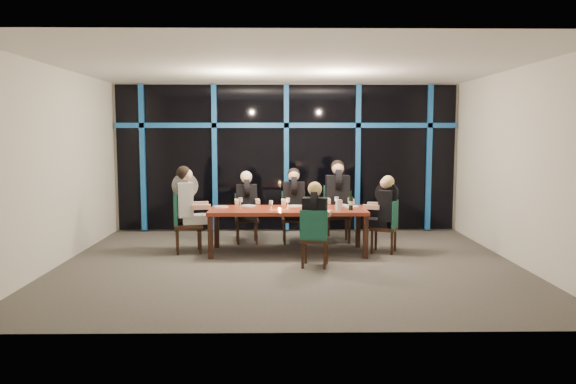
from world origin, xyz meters
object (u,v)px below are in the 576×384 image
dining_table (288,213)px  diner_end_left (187,196)px  diner_end_right (385,202)px  chair_end_right (389,224)px  chair_end_left (183,220)px  diner_near_mid (315,211)px  chair_far_left (246,215)px  diner_far_mid (294,194)px  water_pitcher (339,205)px  chair_far_mid (294,214)px  chair_near_mid (314,235)px  wine_bottle (351,203)px  diner_far_left (247,196)px  chair_far_right (337,210)px  diner_far_right (338,189)px

dining_table → diner_end_left: (-1.68, 0.07, 0.27)m
diner_end_right → chair_end_right: bearing=90.0°
chair_end_left → diner_near_mid: 2.40m
chair_far_left → diner_far_mid: diner_far_mid is taller
water_pitcher → diner_end_right: bearing=17.8°
chair_far_mid → water_pitcher: 1.41m
chair_near_mid → water_pitcher: size_ratio=4.85×
chair_far_mid → wine_bottle: wine_bottle is taller
chair_far_mid → diner_end_right: bearing=-33.2°
dining_table → chair_far_mid: chair_far_mid is taller
diner_far_mid → diner_near_mid: 1.83m
diner_far_mid → diner_end_left: (-1.80, -0.77, 0.06)m
dining_table → diner_far_left: diner_far_left is taller
diner_far_left → diner_far_mid: bearing=-9.7°
chair_end_left → diner_far_left: (1.02, 0.83, 0.30)m
diner_end_right → chair_far_right: bearing=-125.5°
chair_far_mid → diner_end_right: (1.50, -0.92, 0.33)m
diner_near_mid → chair_far_mid: bearing=-71.2°
diner_end_left → diner_end_right: (3.30, -0.06, -0.10)m
dining_table → water_pitcher: size_ratio=14.37×
chair_far_left → chair_end_right: (2.44, -0.98, -0.00)m
chair_far_right → chair_end_left: size_ratio=1.03×
chair_far_mid → diner_far_mid: size_ratio=1.03×
chair_end_left → chair_near_mid: (2.14, -1.09, -0.07)m
dining_table → chair_far_right: (0.93, 1.03, -0.11)m
chair_end_left → chair_end_right: size_ratio=1.12×
chair_end_left → diner_far_mid: size_ratio=1.09×
diner_end_left → diner_far_left: bearing=-61.6°
chair_far_mid → chair_near_mid: 1.98m
diner_far_left → diner_end_right: size_ratio=1.01×
diner_far_mid → dining_table: bearing=-99.9°
water_pitcher → chair_near_mid: bearing=-119.6°
chair_far_right → diner_far_right: size_ratio=1.03×
diner_near_mid → diner_far_mid: bearing=-70.9°
water_pitcher → chair_far_mid: bearing=120.6°
wine_bottle → chair_end_right: bearing=14.4°
diner_far_left → diner_end_left: bearing=-146.1°
wine_bottle → diner_far_right: bearing=94.9°
diner_far_right → chair_far_left: bearing=178.2°
chair_near_mid → diner_end_right: (1.24, 1.05, 0.36)m
diner_far_left → diner_end_right: (2.36, -0.88, -0.01)m
chair_far_left → diner_end_right: bearing=-29.0°
diner_far_right → diner_end_right: (0.69, -0.94, -0.13)m
chair_end_left → diner_near_mid: bearing=-127.8°
chair_far_right → diner_far_mid: 0.89m
diner_end_left → wine_bottle: diner_end_left is taller
diner_far_left → diner_end_right: bearing=-27.4°
chair_near_mid → diner_far_mid: diner_far_mid is taller
diner_near_mid → wine_bottle: diner_near_mid is taller
wine_bottle → diner_near_mid: bearing=-129.1°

